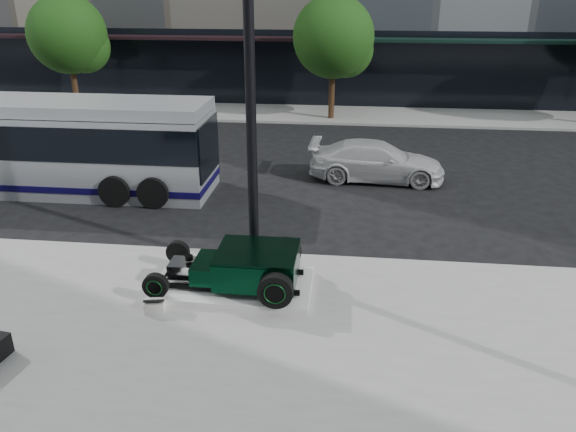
# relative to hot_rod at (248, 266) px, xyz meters

# --- Properties ---
(ground) EXTENTS (120.00, 120.00, 0.00)m
(ground) POSITION_rel_hot_rod_xyz_m (0.07, 3.84, -0.70)
(ground) COLOR black
(ground) RESTS_ON ground
(sidewalk_far) EXTENTS (70.00, 4.00, 0.12)m
(sidewalk_far) POSITION_rel_hot_rod_xyz_m (0.07, 17.84, -0.64)
(sidewalk_far) COLOR gray
(sidewalk_far) RESTS_ON ground
(street_trees) EXTENTS (29.80, 3.80, 5.70)m
(street_trees) POSITION_rel_hot_rod_xyz_m (1.21, 16.92, 3.07)
(street_trees) COLOR black
(street_trees) RESTS_ON sidewalk_far
(display_plinth) EXTENTS (3.40, 1.80, 0.15)m
(display_plinth) POSITION_rel_hot_rod_xyz_m (-0.33, -0.00, -0.50)
(display_plinth) COLOR silver
(display_plinth) RESTS_ON sidewalk_near
(hot_rod) EXTENTS (3.22, 2.00, 0.81)m
(hot_rod) POSITION_rel_hot_rod_xyz_m (0.00, 0.00, 0.00)
(hot_rod) COLOR black
(hot_rod) RESTS_ON display_plinth
(info_plaque) EXTENTS (0.44, 0.36, 0.31)m
(info_plaque) POSITION_rel_hot_rod_xyz_m (-1.74, -1.05, -0.45)
(info_plaque) COLOR silver
(info_plaque) RESTS_ON sidewalk_near
(lamppost) EXTENTS (0.41, 0.41, 7.41)m
(lamppost) POSITION_rel_hot_rod_xyz_m (-0.04, 1.07, 2.85)
(lamppost) COLOR black
(lamppost) RESTS_ON sidewalk_near
(transit_bus) EXTENTS (12.12, 2.88, 2.92)m
(transit_bus) POSITION_rel_hot_rod_xyz_m (-8.30, 5.98, 0.79)
(transit_bus) COLOR #B4B8BE
(transit_bus) RESTS_ON ground
(white_sedan) EXTENTS (4.62, 2.01, 1.32)m
(white_sedan) POSITION_rel_hot_rod_xyz_m (2.99, 8.09, -0.04)
(white_sedan) COLOR silver
(white_sedan) RESTS_ON ground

